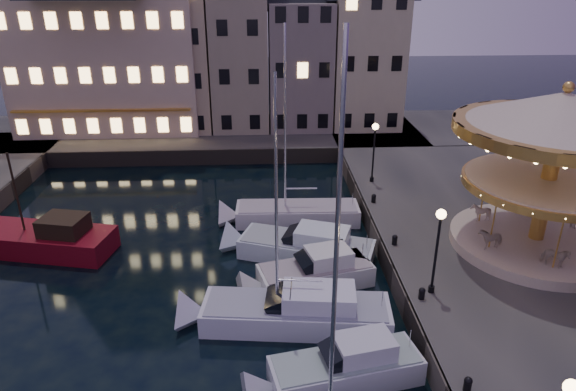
{
  "coord_description": "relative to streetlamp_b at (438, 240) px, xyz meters",
  "views": [
    {
      "loc": [
        -0.38,
        -18.38,
        14.77
      ],
      "look_at": [
        1.0,
        8.0,
        3.2
      ],
      "focal_mm": 32.0,
      "sensor_mm": 36.0,
      "label": 1
    }
  ],
  "objects": [
    {
      "name": "ground",
      "position": [
        -7.2,
        -1.0,
        -4.02
      ],
      "size": [
        160.0,
        160.0,
        0.0
      ],
      "primitive_type": "plane",
      "color": "black",
      "rests_on": "ground"
    },
    {
      "name": "quay_east",
      "position": [
        6.8,
        5.0,
        -3.37
      ],
      "size": [
        16.0,
        56.0,
        1.3
      ],
      "primitive_type": "cube",
      "color": "#474442",
      "rests_on": "ground"
    },
    {
      "name": "quay_north",
      "position": [
        -15.2,
        27.0,
        -3.37
      ],
      "size": [
        44.0,
        12.0,
        1.3
      ],
      "primitive_type": "cube",
      "color": "#474442",
      "rests_on": "ground"
    },
    {
      "name": "quaywall_e",
      "position": [
        -1.2,
        5.0,
        -3.37
      ],
      "size": [
        0.15,
        44.0,
        1.3
      ],
      "primitive_type": "cube",
      "color": "#47423A",
      "rests_on": "ground"
    },
    {
      "name": "quaywall_n",
      "position": [
        -13.2,
        21.0,
        -3.37
      ],
      "size": [
        48.0,
        0.15,
        1.3
      ],
      "primitive_type": "cube",
      "color": "#47423A",
      "rests_on": "ground"
    },
    {
      "name": "streetlamp_b",
      "position": [
        0.0,
        0.0,
        0.0
      ],
      "size": [
        0.44,
        0.44,
        4.17
      ],
      "color": "black",
      "rests_on": "quay_east"
    },
    {
      "name": "streetlamp_c",
      "position": [
        0.0,
        13.5,
        0.0
      ],
      "size": [
        0.44,
        0.44,
        4.17
      ],
      "color": "black",
      "rests_on": "quay_east"
    },
    {
      "name": "bollard_a",
      "position": [
        -0.6,
        -6.0,
        -2.41
      ],
      "size": [
        0.3,
        0.3,
        0.57
      ],
      "color": "black",
      "rests_on": "quay_east"
    },
    {
      "name": "bollard_b",
      "position": [
        -0.6,
        -0.5,
        -2.41
      ],
      "size": [
        0.3,
        0.3,
        0.57
      ],
      "color": "black",
      "rests_on": "quay_east"
    },
    {
      "name": "bollard_c",
      "position": [
        -0.6,
        4.5,
        -2.41
      ],
      "size": [
        0.3,
        0.3,
        0.57
      ],
      "color": "black",
      "rests_on": "quay_east"
    },
    {
      "name": "bollard_d",
      "position": [
        -0.6,
        10.0,
        -2.41
      ],
      "size": [
        0.3,
        0.3,
        0.57
      ],
      "color": "black",
      "rests_on": "quay_east"
    },
    {
      "name": "townhouse_na",
      "position": [
        -26.7,
        29.0,
        3.76
      ],
      "size": [
        5.5,
        8.0,
        12.8
      ],
      "color": "gray",
      "rests_on": "quay_north"
    },
    {
      "name": "townhouse_nb",
      "position": [
        -21.25,
        29.0,
        4.26
      ],
      "size": [
        6.16,
        8.0,
        13.8
      ],
      "color": "slate",
      "rests_on": "quay_north"
    },
    {
      "name": "townhouse_nc",
      "position": [
        -15.2,
        29.0,
        4.76
      ],
      "size": [
        6.82,
        8.0,
        14.8
      ],
      "color": "tan",
      "rests_on": "quay_north"
    },
    {
      "name": "townhouse_nd",
      "position": [
        -9.45,
        29.0,
        5.26
      ],
      "size": [
        5.5,
        8.0,
        15.8
      ],
      "color": "gray",
      "rests_on": "quay_north"
    },
    {
      "name": "townhouse_ne",
      "position": [
        -4.0,
        29.0,
        3.76
      ],
      "size": [
        6.16,
        8.0,
        12.8
      ],
      "color": "slate",
      "rests_on": "quay_north"
    },
    {
      "name": "townhouse_nf",
      "position": [
        2.05,
        29.0,
        4.26
      ],
      "size": [
        6.82,
        8.0,
        13.8
      ],
      "color": "#B5AA8B",
      "rests_on": "quay_north"
    },
    {
      "name": "hotel_corner",
      "position": [
        -21.2,
        29.0,
        5.76
      ],
      "size": [
        17.6,
        9.0,
        16.8
      ],
      "color": "beige",
      "rests_on": "quay_north"
    },
    {
      "name": "motorboat_b",
      "position": [
        -4.95,
        -4.1,
        -3.38
      ],
      "size": [
        7.0,
        3.2,
        2.15
      ],
      "color": "silver",
      "rests_on": "ground"
    },
    {
      "name": "motorboat_c",
      "position": [
        -6.62,
        -0.34,
        -3.34
      ],
      "size": [
        9.56,
        3.43,
        12.65
      ],
      "color": "silver",
      "rests_on": "ground"
    },
    {
      "name": "motorboat_d",
      "position": [
        -5.43,
        2.72,
        -3.38
      ],
      "size": [
        6.85,
        3.69,
        2.15
      ],
      "color": "silver",
      "rests_on": "ground"
    },
    {
      "name": "motorboat_e",
      "position": [
        -5.64,
        5.64,
        -3.37
      ],
      "size": [
        8.4,
        5.0,
        2.15
      ],
      "color": "silver",
      "rests_on": "ground"
    },
    {
      "name": "motorboat_f",
      "position": [
        -6.02,
        10.1,
        -3.49
      ],
      "size": [
        8.85,
        2.5,
        11.76
      ],
      "color": "silver",
      "rests_on": "ground"
    },
    {
      "name": "red_fishing_boat",
      "position": [
        -20.05,
        7.05,
        -3.31
      ],
      "size": [
        8.41,
        4.41,
        6.1
      ],
      "color": "maroon",
      "rests_on": "ground"
    },
    {
      "name": "carousel",
      "position": [
        6.81,
        3.9,
        3.06
      ],
      "size": [
        10.03,
        10.03,
        8.77
      ],
      "color": "#BCAA95",
      "rests_on": "quay_east"
    }
  ]
}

